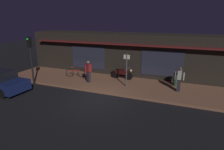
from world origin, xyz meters
TOP-DOWN VIEW (x-y plane):
  - ground_plane at (0.00, 0.00)m, footprint 60.00×60.00m
  - sidewalk_slab at (0.00, 3.00)m, footprint 18.00×4.00m
  - storefront_building at (0.00, 6.39)m, footprint 18.00×3.30m
  - motorcycle at (0.32, 4.17)m, footprint 1.70×0.55m
  - bicycle_parked at (-3.53, 3.32)m, footprint 1.62×0.52m
  - person_photographer at (-1.82, 2.46)m, footprint 0.44×0.59m
  - person_bystander at (4.64, 2.99)m, footprint 0.61×0.39m
  - sign_post at (1.12, 2.60)m, footprint 0.44×0.09m
  - trash_bin at (4.43, 4.14)m, footprint 0.48×0.48m
  - traffic_light_pole at (-5.44, 0.61)m, footprint 0.24×0.33m

SIDE VIEW (x-z plane):
  - ground_plane at x=0.00m, z-range 0.00..0.00m
  - sidewalk_slab at x=0.00m, z-range 0.00..0.15m
  - bicycle_parked at x=-3.53m, z-range 0.05..0.96m
  - trash_bin at x=4.43m, z-range 0.16..1.09m
  - motorcycle at x=0.32m, z-range 0.16..1.13m
  - person_photographer at x=-1.82m, z-range 0.19..1.86m
  - person_bystander at x=4.64m, z-range 0.19..1.86m
  - sign_post at x=1.12m, z-range 0.31..2.71m
  - storefront_building at x=0.00m, z-range 0.00..3.60m
  - traffic_light_pole at x=-5.44m, z-range 0.68..4.28m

